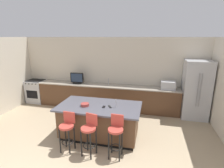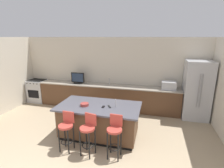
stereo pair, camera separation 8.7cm
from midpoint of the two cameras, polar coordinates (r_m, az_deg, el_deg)
The scene contains 15 objects.
wall_back at distance 6.77m, azimuth -1.00°, elevation 3.82°, with size 7.50×0.12×2.66m, color beige.
counter_back at distance 6.66m, azimuth -2.26°, elevation -4.16°, with size 5.34×0.62×0.92m.
kitchen_island at distance 4.86m, azimuth -4.64°, elevation -11.85°, with size 2.19×1.17×0.90m.
refrigerator at distance 6.37m, azimuth 25.36°, elevation -1.72°, with size 0.82×0.79×1.94m.
range_oven at distance 7.98m, azimuth -23.74°, elevation -2.13°, with size 0.71×0.63×0.94m.
microwave at distance 6.29m, azimuth 17.50°, elevation -0.36°, with size 0.48×0.36×0.28m, color #B7BABF.
tv_monitor at distance 6.82m, azimuth -11.76°, elevation 1.72°, with size 0.52×0.16×0.43m.
sink_faucet_back at distance 6.57m, azimuth -1.52°, elevation 0.83°, with size 0.02×0.02×0.24m, color #B2B2B7.
sink_faucet_island at distance 4.52m, azimuth 0.78°, elevation -6.27°, with size 0.02×0.02×0.22m, color #B2B2B7.
bar_stool_left at distance 4.38m, azimuth -14.98°, elevation -13.98°, with size 0.34×0.35×0.95m.
bar_stool_center at distance 4.13m, azimuth -8.07°, elevation -15.13°, with size 0.35×0.37×0.98m.
bar_stool_right at distance 4.02m, azimuth 0.65°, elevation -15.70°, with size 0.34×0.34×0.99m.
fruit_bowl at distance 4.68m, azimuth -9.39°, elevation -6.69°, with size 0.22×0.22×0.07m, color #993833.
cell_phone at distance 4.57m, azimuth -3.26°, elevation -7.49°, with size 0.07×0.15×0.01m, color black.
tv_remote at distance 4.57m, azimuth -1.24°, elevation -7.40°, with size 0.04×0.17×0.02m, color black.
Camera 1 is at (1.58, -1.82, 2.66)m, focal length 27.93 mm.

